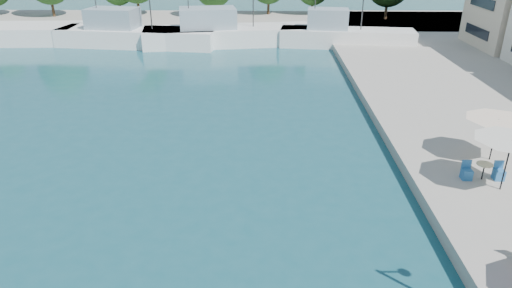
{
  "coord_description": "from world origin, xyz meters",
  "views": [
    {
      "loc": [
        -0.46,
        5.76,
        10.3
      ],
      "look_at": [
        -1.03,
        26.0,
        1.16
      ],
      "focal_mm": 32.0,
      "sensor_mm": 36.0,
      "label": 1
    }
  ],
  "objects_px": {
    "trawler_03": "(231,34)",
    "umbrella_white": "(511,146)",
    "trawler_04": "(343,36)",
    "umbrella_cream": "(498,124)",
    "trawler_02": "(134,36)"
  },
  "relations": [
    {
      "from": "trawler_03",
      "to": "umbrella_white",
      "type": "distance_m",
      "value": 34.58
    },
    {
      "from": "trawler_04",
      "to": "umbrella_cream",
      "type": "relative_size",
      "value": 4.66
    },
    {
      "from": "trawler_02",
      "to": "trawler_04",
      "type": "distance_m",
      "value": 21.85
    },
    {
      "from": "trawler_03",
      "to": "umbrella_cream",
      "type": "height_order",
      "value": "trawler_03"
    },
    {
      "from": "trawler_02",
      "to": "trawler_03",
      "type": "relative_size",
      "value": 0.86
    },
    {
      "from": "trawler_02",
      "to": "trawler_03",
      "type": "xyz_separation_m",
      "value": [
        10.09,
        1.07,
        -0.0
      ]
    },
    {
      "from": "trawler_04",
      "to": "umbrella_cream",
      "type": "xyz_separation_m",
      "value": [
        2.98,
        -27.89,
        1.35
      ]
    },
    {
      "from": "trawler_02",
      "to": "umbrella_white",
      "type": "bearing_deg",
      "value": -45.37
    },
    {
      "from": "trawler_04",
      "to": "umbrella_cream",
      "type": "height_order",
      "value": "trawler_04"
    },
    {
      "from": "trawler_02",
      "to": "umbrella_white",
      "type": "xyz_separation_m",
      "value": [
        24.02,
        -30.54,
        1.56
      ]
    },
    {
      "from": "trawler_02",
      "to": "trawler_03",
      "type": "height_order",
      "value": "same"
    },
    {
      "from": "umbrella_cream",
      "to": "trawler_03",
      "type": "bearing_deg",
      "value": 117.16
    },
    {
      "from": "trawler_03",
      "to": "umbrella_cream",
      "type": "bearing_deg",
      "value": -73.29
    },
    {
      "from": "trawler_02",
      "to": "trawler_04",
      "type": "xyz_separation_m",
      "value": [
        21.85,
        0.24,
        0.0
      ]
    },
    {
      "from": "trawler_03",
      "to": "trawler_04",
      "type": "xyz_separation_m",
      "value": [
        11.75,
        -0.83,
        0.0
      ]
    }
  ]
}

